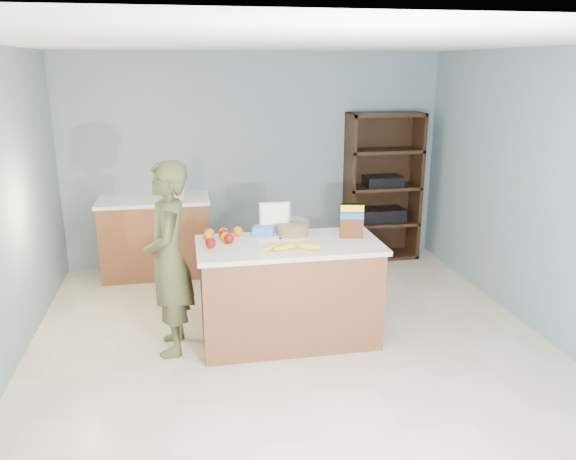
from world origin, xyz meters
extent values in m
cube|color=beige|center=(0.00, 0.00, 0.00)|extent=(4.50, 5.00, 0.02)
cube|color=gray|center=(0.00, 2.50, 1.25)|extent=(4.50, 0.02, 2.50)
cube|color=gray|center=(0.00, -2.50, 1.25)|extent=(4.50, 0.02, 2.50)
cube|color=gray|center=(2.25, 0.00, 1.25)|extent=(0.02, 5.00, 2.50)
cube|color=white|center=(0.00, 0.00, 2.50)|extent=(4.50, 5.00, 0.02)
cube|color=brown|center=(0.00, 0.30, 0.43)|extent=(1.50, 0.70, 0.86)
cube|color=silver|center=(0.00, 0.30, 0.88)|extent=(1.56, 0.76, 0.04)
cube|color=black|center=(0.00, 0.30, 0.05)|extent=(1.46, 0.66, 0.10)
cube|color=brown|center=(-1.20, 2.20, 0.43)|extent=(1.20, 0.60, 0.86)
cube|color=white|center=(-1.20, 2.20, 0.88)|extent=(1.24, 0.62, 0.04)
cube|color=black|center=(1.55, 2.48, 0.90)|extent=(0.90, 0.04, 1.80)
cube|color=black|center=(1.12, 2.30, 0.90)|extent=(0.04, 0.40, 1.80)
cube|color=black|center=(1.98, 2.30, 0.90)|extent=(0.04, 0.40, 1.80)
cube|color=black|center=(1.55, 2.30, 0.02)|extent=(0.90, 0.40, 0.04)
cube|color=black|center=(1.55, 2.30, 0.45)|extent=(0.90, 0.40, 0.04)
cube|color=black|center=(1.55, 2.30, 0.90)|extent=(0.90, 0.40, 0.04)
cube|color=black|center=(1.55, 2.30, 1.35)|extent=(0.90, 0.40, 0.04)
cube|color=black|center=(1.55, 2.30, 1.78)|extent=(0.90, 0.40, 0.04)
cube|color=black|center=(1.55, 2.30, 0.55)|extent=(0.55, 0.32, 0.16)
cube|color=black|center=(1.55, 2.30, 0.98)|extent=(0.45, 0.30, 0.12)
imported|color=#434425|center=(-1.00, 0.32, 0.81)|extent=(0.39, 0.60, 1.63)
cube|color=tan|center=(-0.92, 2.19, 1.01)|extent=(0.12, 0.10, 0.22)
cylinder|color=black|center=(-0.96, 2.19, 1.17)|extent=(0.02, 0.02, 0.09)
cylinder|color=black|center=(-0.94, 2.19, 1.17)|extent=(0.02, 0.02, 0.09)
cylinder|color=black|center=(-0.92, 2.19, 1.17)|extent=(0.02, 0.02, 0.09)
cylinder|color=black|center=(-0.90, 2.19, 1.17)|extent=(0.02, 0.02, 0.09)
cylinder|color=black|center=(-0.88, 2.19, 1.17)|extent=(0.02, 0.02, 0.09)
cube|color=white|center=(-0.15, 0.44, 0.90)|extent=(0.24, 0.16, 0.00)
cube|color=white|center=(0.05, 0.41, 0.90)|extent=(0.24, 0.15, 0.00)
ellipsoid|color=yellow|center=(-0.17, 0.14, 0.92)|extent=(0.19, 0.16, 0.05)
ellipsoid|color=yellow|center=(-0.07, 0.12, 0.92)|extent=(0.21, 0.11, 0.05)
ellipsoid|color=yellow|center=(0.13, 0.14, 0.92)|extent=(0.21, 0.11, 0.05)
ellipsoid|color=yellow|center=(0.12, 0.10, 0.92)|extent=(0.20, 0.15, 0.05)
sphere|color=maroon|center=(-0.53, 0.51, 0.94)|extent=(0.09, 0.09, 0.09)
sphere|color=maroon|center=(-0.50, 0.38, 0.94)|extent=(0.09, 0.09, 0.09)
sphere|color=maroon|center=(-0.66, 0.29, 0.94)|extent=(0.09, 0.09, 0.09)
sphere|color=orange|center=(-0.67, 0.49, 0.94)|extent=(0.08, 0.08, 0.08)
sphere|color=orange|center=(-0.53, 0.57, 0.94)|extent=(0.08, 0.08, 0.08)
sphere|color=orange|center=(-0.53, 0.43, 0.94)|extent=(0.08, 0.08, 0.08)
sphere|color=orange|center=(-0.40, 0.58, 0.94)|extent=(0.08, 0.08, 0.08)
sphere|color=orange|center=(-0.66, 0.57, 0.94)|extent=(0.08, 0.08, 0.08)
cube|color=blue|center=(-0.18, 0.56, 0.94)|extent=(0.21, 0.17, 0.08)
cylinder|color=#267219|center=(0.08, 0.54, 0.95)|extent=(0.27, 0.27, 0.09)
cylinder|color=white|center=(0.08, 0.54, 0.97)|extent=(0.30, 0.30, 0.13)
cylinder|color=silver|center=(-0.07, 0.64, 0.91)|extent=(0.12, 0.12, 0.01)
cylinder|color=silver|center=(-0.07, 0.64, 0.94)|extent=(0.02, 0.02, 0.05)
cube|color=silver|center=(-0.07, 0.64, 1.07)|extent=(0.28, 0.04, 0.22)
cube|color=yellow|center=(-0.07, 0.62, 1.07)|extent=(0.24, 0.01, 0.18)
cube|color=#592B14|center=(0.56, 0.35, 1.05)|extent=(0.21, 0.11, 0.30)
cube|color=yellow|center=(0.56, 0.35, 1.17)|extent=(0.21, 0.11, 0.06)
cube|color=blue|center=(0.56, 0.35, 1.10)|extent=(0.21, 0.11, 0.05)
camera|label=1|loc=(-0.84, -4.14, 2.35)|focal=35.00mm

